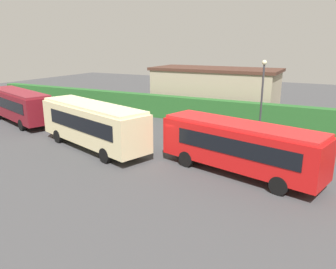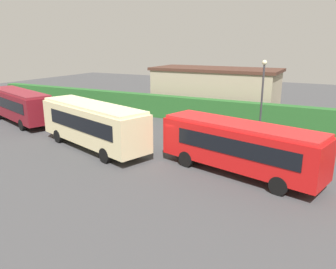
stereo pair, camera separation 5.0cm
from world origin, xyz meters
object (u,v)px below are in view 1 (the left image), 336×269
bus_red (239,145)px  person_center (139,133)px  lamppost (262,94)px  bus_cream (92,123)px  bus_maroon (19,104)px

bus_red → person_center: size_ratio=5.62×
lamppost → bus_red: bearing=-87.9°
bus_cream → person_center: (2.45, 2.31, -0.96)m
person_center → lamppost: (8.12, 4.16, 2.94)m
bus_cream → person_center: bus_cream is taller
bus_maroon → lamppost: size_ratio=1.60×
bus_maroon → person_center: bus_maroon is taller
bus_cream → lamppost: size_ratio=1.67×
bus_cream → bus_red: (10.79, 0.07, -0.12)m
bus_cream → bus_red: bearing=-161.6°
bus_maroon → bus_red: 22.49m
bus_maroon → lamppost: lamppost is taller
bus_red → person_center: (-8.35, 2.24, -0.84)m
bus_maroon → person_center: bearing=-164.3°
bus_cream → lamppost: 12.54m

